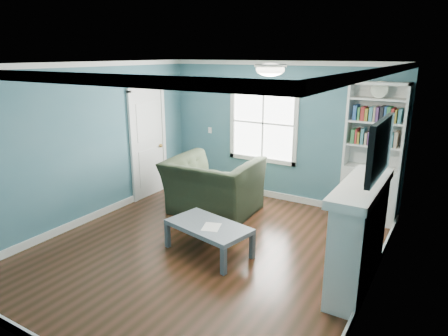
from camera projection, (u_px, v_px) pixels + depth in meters
The scene contains 13 objects.
floor at pixel (205, 249), 5.76m from camera, with size 5.00×5.00×0.00m, color black.
room_walls at pixel (203, 142), 5.32m from camera, with size 5.00×5.00×5.00m.
trim at pixel (204, 167), 5.42m from camera, with size 4.50×5.00×2.60m.
window at pixel (263, 123), 7.56m from camera, with size 1.40×0.06×1.50m.
bookshelf at pixel (372, 168), 6.53m from camera, with size 0.90×0.35×2.31m.
fireplace at pixel (360, 237), 4.72m from camera, with size 0.44×1.58×1.30m.
tv at pixel (380, 148), 4.36m from camera, with size 0.06×1.10×0.65m, color black.
door at pixel (148, 142), 7.71m from camera, with size 0.12×0.98×2.17m.
ceiling_fixture at pixel (270, 69), 4.69m from camera, with size 0.38×0.38×0.15m.
light_switch at pixel (210, 130), 8.22m from camera, with size 0.08×0.01×0.12m, color white.
recliner at pixel (213, 177), 6.94m from camera, with size 1.49×0.97×1.30m, color black.
coffee_table at pixel (209, 228), 5.58m from camera, with size 1.29×0.87×0.43m.
paper_sheet at pixel (211, 227), 5.47m from camera, with size 0.23×0.29×0.00m, color white.
Camera 1 is at (2.91, -4.33, 2.72)m, focal length 32.00 mm.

